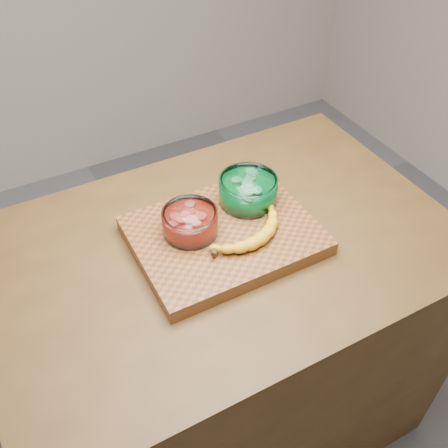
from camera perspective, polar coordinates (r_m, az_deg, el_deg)
name	(u,v)px	position (r m, az deg, el deg)	size (l,w,h in m)	color
ground	(224,409)	(2.02, 0.00, -20.38)	(3.50, 3.50, 0.00)	slate
counter	(224,341)	(1.63, 0.00, -13.25)	(1.20, 0.80, 0.90)	#4F3417
cutting_board	(224,236)	(1.27, 0.00, -1.33)	(0.45, 0.35, 0.04)	brown
bowl_red	(190,222)	(1.23, -3.89, 0.20)	(0.14, 0.14, 0.06)	white
bowl_green	(248,191)	(1.32, 2.76, 3.84)	(0.15, 0.15, 0.07)	white
banana	(247,231)	(1.23, 2.66, -0.75)	(0.25, 0.15, 0.04)	gold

